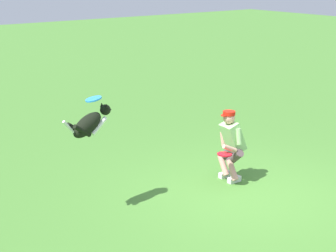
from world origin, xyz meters
name	(u,v)px	position (x,y,z in m)	size (l,w,h in m)	color
ground_plane	(250,196)	(0.00, 0.00, 0.00)	(60.00, 60.00, 0.00)	#457C2F
person	(231,143)	(-0.25, -0.77, 0.70)	(0.62, 0.66, 1.29)	silver
dog	(90,123)	(2.38, -1.12, 1.43)	(0.97, 0.39, 0.51)	black
frisbee_flying	(93,99)	(2.27, -1.18, 1.78)	(0.25, 0.25, 0.02)	#2D91E3
frisbee_held	(225,154)	(0.09, -0.57, 0.61)	(0.26, 0.26, 0.02)	red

